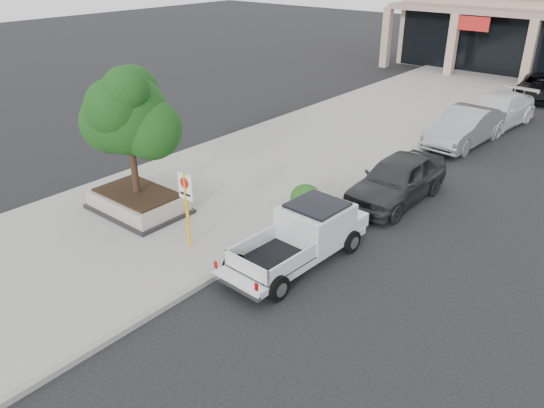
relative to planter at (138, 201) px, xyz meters
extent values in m
plane|color=black|center=(6.21, -0.15, -0.48)|extent=(120.00, 120.00, 0.00)
cube|color=gray|center=(0.71, 5.85, -0.40)|extent=(8.00, 52.00, 0.15)
cube|color=gray|center=(4.66, 5.85, -0.40)|extent=(0.20, 52.00, 0.15)
cube|color=tan|center=(-5.79, 26.90, 1.62)|extent=(0.55, 0.55, 4.20)
cube|color=black|center=(0.00, 0.00, -0.27)|extent=(3.20, 2.20, 0.12)
cube|color=#AFA993|center=(0.00, 0.00, 0.04)|extent=(3.00, 2.00, 0.50)
cube|color=black|center=(0.00, 0.00, 0.32)|extent=(2.70, 1.70, 0.06)
cylinder|color=black|center=(0.00, 0.00, 1.45)|extent=(0.22, 0.22, 2.20)
sphere|color=#11370F|center=(0.00, 0.00, 2.95)|extent=(2.50, 2.50, 2.50)
sphere|color=#11370F|center=(0.70, 0.30, 2.55)|extent=(1.90, 1.90, 1.90)
sphere|color=#11370F|center=(-0.30, 0.50, 3.55)|extent=(1.60, 1.60, 1.60)
cylinder|color=#FFB80D|center=(3.05, -0.50, 0.82)|extent=(0.09, 0.09, 2.30)
cube|color=white|center=(3.05, -0.50, 1.57)|extent=(0.55, 0.03, 0.78)
cylinder|color=red|center=(3.05, -0.53, 1.69)|extent=(0.32, 0.02, 0.32)
ellipsoid|color=#1B4313|center=(4.32, 3.51, 0.14)|extent=(1.10, 0.99, 0.93)
imported|color=#282B2D|center=(6.04, 6.45, 0.33)|extent=(1.97, 4.77, 1.62)
imported|color=gray|center=(5.53, 13.76, 0.34)|extent=(2.06, 5.05, 1.63)
imported|color=silver|center=(5.67, 17.45, 0.31)|extent=(2.78, 5.65, 1.58)
imported|color=black|center=(5.76, 24.48, 0.21)|extent=(2.82, 5.19, 1.38)
camera|label=1|loc=(13.56, -9.30, 7.58)|focal=35.00mm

